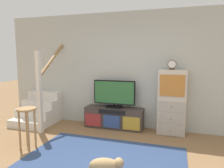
{
  "coord_description": "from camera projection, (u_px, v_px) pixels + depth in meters",
  "views": [
    {
      "loc": [
        1.11,
        -2.38,
        1.67
      ],
      "look_at": [
        -0.17,
        1.63,
        1.12
      ],
      "focal_mm": 33.6,
      "sensor_mm": 36.0,
      "label": 1
    }
  ],
  "objects": [
    {
      "name": "back_wall",
      "position": [
        129.0,
        70.0,
        4.95
      ],
      "size": [
        6.4,
        0.12,
        2.7
      ],
      "primitive_type": "cube",
      "color": "#B2B7B2",
      "rests_on": "ground_plane"
    },
    {
      "name": "area_rug",
      "position": [
        103.0,
        161.0,
        3.37
      ],
      "size": [
        2.6,
        1.8,
        0.01
      ],
      "primitive_type": "cube",
      "color": "navy",
      "rests_on": "ground_plane"
    },
    {
      "name": "media_console",
      "position": [
        114.0,
        118.0,
        4.93
      ],
      "size": [
        1.37,
        0.38,
        0.48
      ],
      "color": "#423833",
      "rests_on": "ground_plane"
    },
    {
      "name": "television",
      "position": [
        114.0,
        93.0,
        4.88
      ],
      "size": [
        0.99,
        0.22,
        0.64
      ],
      "color": "black",
      "rests_on": "media_console"
    },
    {
      "name": "side_cabinet",
      "position": [
        172.0,
        102.0,
        4.49
      ],
      "size": [
        0.58,
        0.38,
        1.4
      ],
      "color": "beige",
      "rests_on": "ground_plane"
    },
    {
      "name": "desk_clock",
      "position": [
        172.0,
        65.0,
        4.38
      ],
      "size": [
        0.18,
        0.08,
        0.21
      ],
      "color": "#4C3823",
      "rests_on": "side_cabinet"
    },
    {
      "name": "staircase",
      "position": [
        44.0,
        107.0,
        5.51
      ],
      "size": [
        1.0,
        1.36,
        2.2
      ],
      "color": "silver",
      "rests_on": "ground_plane"
    },
    {
      "name": "bar_stool_near",
      "position": [
        27.0,
        119.0,
        3.8
      ],
      "size": [
        0.34,
        0.34,
        0.75
      ],
      "color": "#A37A4C",
      "rests_on": "ground_plane"
    },
    {
      "name": "dog",
      "position": [
        106.0,
        165.0,
        3.03
      ],
      "size": [
        0.53,
        0.3,
        0.23
      ],
      "color": "tan",
      "rests_on": "ground_plane"
    }
  ]
}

